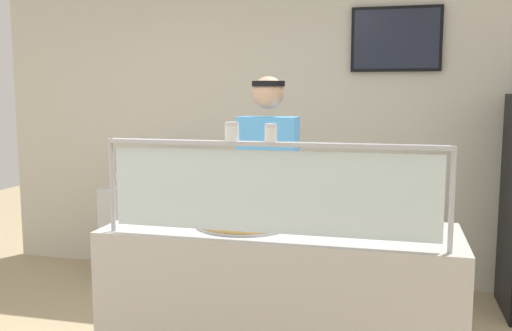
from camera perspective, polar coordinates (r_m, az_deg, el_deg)
The scene contains 10 objects.
shop_rear_unit at distance 4.93m, azimuth 7.50°, elevation 3.91°, with size 6.24×0.13×2.70m.
serving_counter at distance 3.11m, azimuth 2.50°, elevation -14.89°, with size 1.84×0.68×0.95m, color #BCB7B2.
sneeze_guard at distance 2.63m, azimuth 1.37°, elevation -1.44°, with size 1.66×0.06×0.48m.
pizza_tray at distance 3.00m, azimuth -1.21°, elevation -5.81°, with size 0.52×0.52×0.04m.
pizza_server at distance 2.98m, azimuth -1.71°, elevation -5.46°, with size 0.07×0.28×0.01m, color #ADAFB7.
parmesan_shaker at distance 2.66m, azimuth -2.47°, elevation 3.35°, with size 0.07×0.07×0.09m.
pepper_flake_shaker at distance 2.61m, azimuth 1.52°, elevation 3.22°, with size 0.06×0.06×0.08m.
worker_figure at distance 3.70m, azimuth 1.29°, elevation -2.69°, with size 0.41×0.50×1.76m.
prep_shelf at distance 5.00m, azimuth -10.70°, elevation -6.89°, with size 0.70×0.55×0.86m, color #B7BABF.
pizza_box_stack at distance 4.90m, azimuth -10.85°, elevation -0.98°, with size 0.43×0.42×0.18m.
Camera 1 is at (1.49, -2.48, 1.65)m, focal length 39.29 mm.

